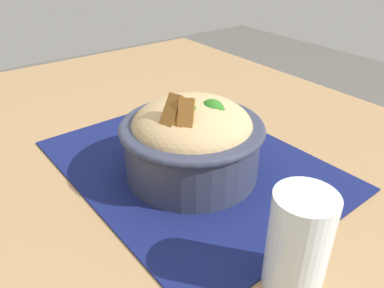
# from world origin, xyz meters

# --- Properties ---
(table) EXTENTS (1.34, 0.89, 0.70)m
(table) POSITION_xyz_m (0.00, 0.00, 0.65)
(table) COLOR #99754C
(table) RESTS_ON ground_plane
(placemat) EXTENTS (0.46, 0.36, 0.00)m
(placemat) POSITION_xyz_m (0.01, 0.02, 0.71)
(placemat) COLOR #11194C
(placemat) RESTS_ON table
(bowl) EXTENTS (0.22, 0.22, 0.14)m
(bowl) POSITION_xyz_m (-0.01, 0.03, 0.77)
(bowl) COLOR #2D3347
(bowl) RESTS_ON placemat
(fork) EXTENTS (0.03, 0.13, 0.00)m
(fork) POSITION_xyz_m (0.08, 0.01, 0.71)
(fork) COLOR #BCBCBC
(fork) RESTS_ON placemat
(drinking_glass) EXTENTS (0.06, 0.06, 0.12)m
(drinking_glass) POSITION_xyz_m (-0.24, 0.07, 0.76)
(drinking_glass) COLOR silver
(drinking_glass) RESTS_ON table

